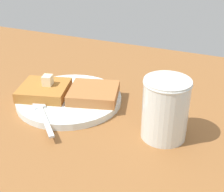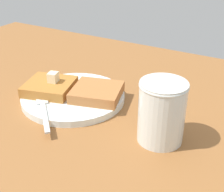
% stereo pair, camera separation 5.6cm
% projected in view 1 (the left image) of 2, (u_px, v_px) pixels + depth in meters
% --- Properties ---
extents(table_surface, '(0.96, 0.96, 0.03)m').
position_uv_depth(table_surface, '(11.00, 122.00, 0.59)').
color(table_surface, brown).
rests_on(table_surface, ground).
extents(plate, '(0.21, 0.21, 0.01)m').
position_uv_depth(plate, '(69.00, 98.00, 0.63)').
color(plate, white).
rests_on(plate, table_surface).
extents(toast_slice_left, '(0.11, 0.11, 0.02)m').
position_uv_depth(toast_slice_left, '(44.00, 90.00, 0.63)').
color(toast_slice_left, '#AF6E2E').
rests_on(toast_slice_left, plate).
extents(toast_slice_middle, '(0.11, 0.11, 0.02)m').
position_uv_depth(toast_slice_middle, '(94.00, 93.00, 0.62)').
color(toast_slice_middle, '#AD6B38').
rests_on(toast_slice_middle, plate).
extents(butter_pat_primary, '(0.02, 0.02, 0.02)m').
position_uv_depth(butter_pat_primary, '(48.00, 80.00, 0.62)').
color(butter_pat_primary, beige).
rests_on(butter_pat_primary, toast_slice_left).
extents(fork, '(0.12, 0.12, 0.00)m').
position_uv_depth(fork, '(41.00, 110.00, 0.58)').
color(fork, silver).
rests_on(fork, plate).
extents(syrup_jar, '(0.08, 0.08, 0.10)m').
position_uv_depth(syrup_jar, '(165.00, 112.00, 0.51)').
color(syrup_jar, '#4A220D').
rests_on(syrup_jar, table_surface).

